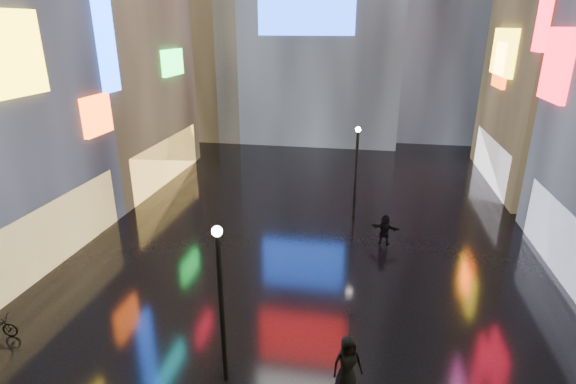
# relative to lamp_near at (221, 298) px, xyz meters

# --- Properties ---
(ground) EXTENTS (140.00, 140.00, 0.00)m
(ground) POSITION_rel_lamp_near_xyz_m (1.32, 11.48, -2.94)
(ground) COLOR black
(ground) RESTS_ON ground
(building_left_far) EXTENTS (10.28, 12.00, 22.00)m
(building_left_far) POSITION_rel_lamp_near_xyz_m (-14.66, 17.48, 8.04)
(building_left_far) COLOR black
(building_left_far) RESTS_ON ground
(lamp_near) EXTENTS (0.30, 0.30, 5.20)m
(lamp_near) POSITION_rel_lamp_near_xyz_m (0.00, 0.00, 0.00)
(lamp_near) COLOR black
(lamp_near) RESTS_ON ground
(lamp_far) EXTENTS (0.30, 0.30, 5.20)m
(lamp_far) POSITION_rel_lamp_near_xyz_m (3.34, 13.48, 0.00)
(lamp_far) COLOR black
(lamp_far) RESTS_ON ground
(pedestrian_4) EXTENTS (1.04, 0.85, 1.83)m
(pedestrian_4) POSITION_rel_lamp_near_xyz_m (3.68, 0.30, -2.03)
(pedestrian_4) COLOR black
(pedestrian_4) RESTS_ON ground
(pedestrian_5) EXTENTS (1.51, 0.76, 1.55)m
(pedestrian_5) POSITION_rel_lamp_near_xyz_m (4.98, 10.23, -2.17)
(pedestrian_5) COLOR black
(pedestrian_5) RESTS_ON ground
(umbrella_2) EXTENTS (1.21, 1.22, 0.85)m
(umbrella_2) POSITION_rel_lamp_near_xyz_m (3.68, 0.30, -0.69)
(umbrella_2) COLOR black
(umbrella_2) RESTS_ON pedestrian_4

